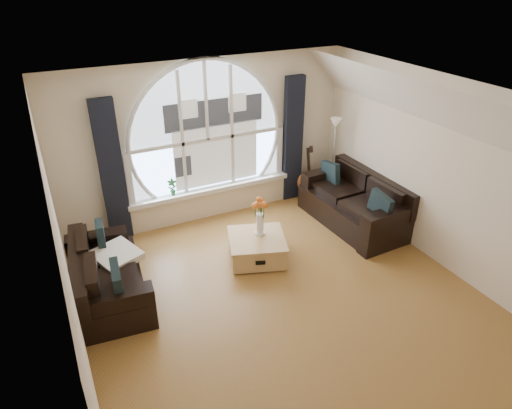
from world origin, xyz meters
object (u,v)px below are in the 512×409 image
object	(u,v)px
coffee_chest	(257,247)
guitar	(307,171)
sofa_left	(107,272)
vase_flowers	(260,211)
sofa_right	(354,203)
floor_lamp	(333,161)
potted_plant	(172,187)

from	to	relation	value
coffee_chest	guitar	world-z (taller)	guitar
sofa_left	coffee_chest	bearing A→B (deg)	4.13
sofa_left	vase_flowers	size ratio (longest dim) A/B	2.42
sofa_right	coffee_chest	size ratio (longest dim) A/B	2.34
vase_flowers	sofa_right	bearing A→B (deg)	4.05
floor_lamp	guitar	xyz separation A→B (m)	(-0.31, 0.36, -0.27)
sofa_right	guitar	size ratio (longest dim) A/B	1.83
floor_lamp	potted_plant	bearing A→B (deg)	170.64
potted_plant	sofa_left	bearing A→B (deg)	-132.73
coffee_chest	floor_lamp	bearing A→B (deg)	46.64
sofa_left	floor_lamp	bearing A→B (deg)	19.51
sofa_right	floor_lamp	bearing A→B (deg)	79.66
guitar	potted_plant	bearing A→B (deg)	-179.62
sofa_left	sofa_right	xyz separation A→B (m)	(4.10, 0.13, 0.00)
sofa_right	potted_plant	size ratio (longest dim) A/B	6.61
vase_flowers	floor_lamp	size ratio (longest dim) A/B	0.44
vase_flowers	guitar	bearing A→B (deg)	39.26
coffee_chest	guitar	size ratio (longest dim) A/B	0.78
sofa_left	guitar	bearing A→B (deg)	25.33
sofa_right	vase_flowers	xyz separation A→B (m)	(-1.85, -0.13, 0.36)
sofa_left	potted_plant	distance (m)	2.03
vase_flowers	floor_lamp	distance (m)	2.22
floor_lamp	potted_plant	distance (m)	2.90
coffee_chest	sofa_right	bearing A→B (deg)	25.19
sofa_left	coffee_chest	distance (m)	2.17
sofa_left	potted_plant	size ratio (longest dim) A/B	5.78
floor_lamp	guitar	bearing A→B (deg)	130.83
sofa_left	guitar	distance (m)	4.15
potted_plant	coffee_chest	bearing A→B (deg)	-62.93
sofa_left	guitar	world-z (taller)	guitar
vase_flowers	guitar	size ratio (longest dim) A/B	0.66
coffee_chest	floor_lamp	xyz separation A→B (m)	(2.07, 1.08, 0.60)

